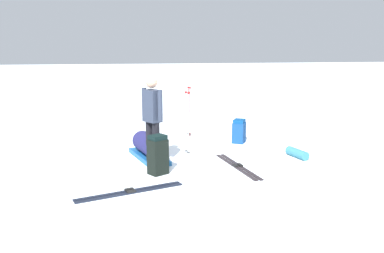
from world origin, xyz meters
The scene contains 10 objects.
ground_plane centered at (0.00, 0.00, 0.00)m, with size 80.00×80.00×0.00m, color white.
skier_standing centered at (-0.16, 0.78, 0.95)m, with size 0.49×0.37×1.70m.
ski_pair_near centered at (-0.53, -0.79, 0.01)m, with size 1.72×0.46×0.05m.
ski_pair_far centered at (-1.58, 1.24, 0.01)m, with size 0.73×1.71×0.05m.
backpack_large_dark centered at (-0.71, 0.73, 0.35)m, with size 0.38×0.40×0.71m.
backpack_bright centered at (1.35, -1.34, 0.27)m, with size 0.41×0.39×0.55m.
ski_poles_planted_near centered at (2.21, -0.28, 0.70)m, with size 0.16×0.10×1.25m.
ski_poles_planted_far centered at (0.52, 0.02, 0.74)m, with size 0.19×0.10×1.33m.
gear_sled centered at (0.30, 0.83, 0.22)m, with size 1.41×0.80×0.49m.
sleeping_mat_rolled centered at (-0.09, -2.17, 0.09)m, with size 0.18×0.18×0.55m, color teal.
Camera 1 is at (-7.73, 1.24, 2.29)m, focal length 38.28 mm.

